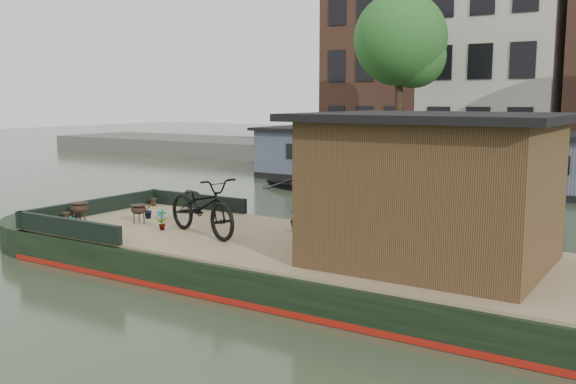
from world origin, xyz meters
The scene contains 18 objects.
ground centered at (0.00, 0.00, 0.00)m, with size 120.00×120.00×0.00m, color #293622.
houseboat_hull centered at (-1.33, 0.00, 0.27)m, with size 14.01×4.02×0.60m.
houseboat_deck centered at (0.00, 0.00, 0.62)m, with size 11.80×3.80×0.05m, color #9F8162.
bow_bulwark centered at (-5.07, 0.00, 0.82)m, with size 3.00×4.00×0.35m.
cabin centered at (2.19, 0.00, 1.88)m, with size 4.00×3.50×2.42m.
bicycle centered at (-2.32, -0.42, 1.23)m, with size 0.77×2.20×1.16m, color black.
potted_plant_a centered at (-3.33, -0.50, 0.87)m, with size 0.23×0.15×0.43m, color #96602B.
potted_plant_b centered at (-4.49, 0.30, 0.84)m, with size 0.21×0.17×0.38m, color brown.
potted_plant_d centered at (-0.99, 0.97, 0.91)m, with size 0.29×0.29×0.51m, color brown.
potted_plant_e centered at (-4.80, -1.56, 0.80)m, with size 0.16×0.11×0.31m, color #A46830.
brazier_front centered at (-5.39, -0.86, 0.87)m, with size 0.40×0.40×0.44m, color black, non-canonical shape.
brazier_rear centered at (-4.25, -0.23, 0.85)m, with size 0.37×0.37×0.40m, color black, non-canonical shape.
bollard_port centered at (-5.60, 1.59, 0.75)m, with size 0.17×0.17×0.19m, color black.
bollard_stbd centered at (-5.60, -1.04, 0.77)m, with size 0.20×0.20×0.23m, color black.
dinghy centered at (-6.49, 10.11, 0.32)m, with size 2.18×3.05×0.63m, color black.
far_houseboat centered at (0.00, 14.00, 0.97)m, with size 20.40×4.40×2.11m.
quay centered at (0.00, 20.50, 0.45)m, with size 60.00×6.00×0.90m, color #47443F.
tree_left centered at (-6.36, 19.07, 5.89)m, with size 4.40×4.40×7.40m.
Camera 1 is at (5.75, -9.88, 3.29)m, focal length 40.00 mm.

